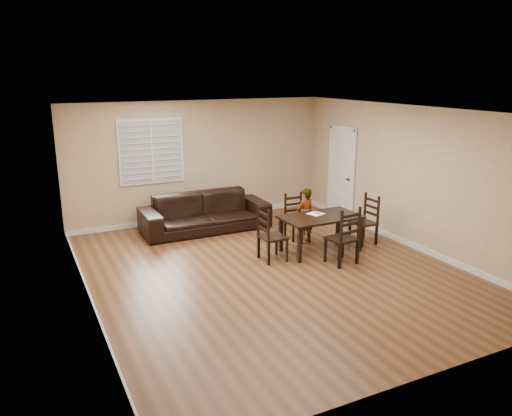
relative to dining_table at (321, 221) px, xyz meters
The scene contains 11 objects.
ground 1.47m from the dining_table, 160.69° to the right, with size 7.00×7.00×0.00m, color brown.
room 1.74m from the dining_table, 167.84° to the right, with size 6.04×7.04×2.72m.
dining_table is the anchor object (origin of this frame).
chair_near 0.96m from the dining_table, 90.43° to the left, with size 0.42×0.39×0.93m.
chair_far 0.81m from the dining_table, 88.50° to the right, with size 0.52×0.49×1.05m.
chair_left 1.15m from the dining_table, behind, with size 0.43×0.46×1.01m.
chair_right 1.15m from the dining_table, ahead, with size 0.43×0.46×0.98m.
child 0.54m from the dining_table, 90.58° to the left, with size 0.41×0.27×1.11m, color gray.
napkin 0.19m from the dining_table, 90.58° to the left, with size 0.27×0.27×0.00m, color white.
donut 0.20m from the dining_table, 84.24° to the left, with size 0.11×0.11×0.04m.
sofa 2.65m from the dining_table, 124.30° to the left, with size 2.70×1.06×0.79m, color black.
Camera 1 is at (-3.76, -7.05, 3.30)m, focal length 35.00 mm.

